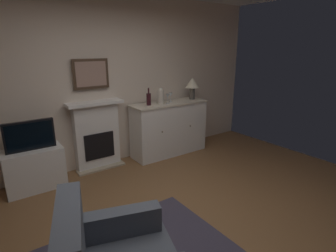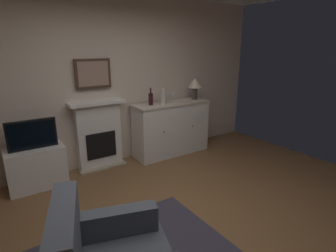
# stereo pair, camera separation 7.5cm
# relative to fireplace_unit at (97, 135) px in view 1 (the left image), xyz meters

# --- Properties ---
(ground_plane) EXTENTS (6.29, 4.41, 0.10)m
(ground_plane) POSITION_rel_fireplace_unit_xyz_m (0.16, -2.05, -0.60)
(ground_plane) COLOR brown
(ground_plane) RESTS_ON ground
(wall_rear) EXTENTS (6.29, 0.06, 2.73)m
(wall_rear) POSITION_rel_fireplace_unit_xyz_m (0.16, 0.13, 0.82)
(wall_rear) COLOR beige
(wall_rear) RESTS_ON ground_plane
(fireplace_unit) EXTENTS (0.87, 0.30, 1.10)m
(fireplace_unit) POSITION_rel_fireplace_unit_xyz_m (0.00, 0.00, 0.00)
(fireplace_unit) COLOR white
(fireplace_unit) RESTS_ON ground_plane
(framed_picture) EXTENTS (0.55, 0.04, 0.45)m
(framed_picture) POSITION_rel_fireplace_unit_xyz_m (-0.00, 0.05, 0.96)
(framed_picture) COLOR #473323
(sideboard_cabinet) EXTENTS (1.42, 0.49, 0.96)m
(sideboard_cabinet) POSITION_rel_fireplace_unit_xyz_m (1.30, -0.18, -0.07)
(sideboard_cabinet) COLOR white
(sideboard_cabinet) RESTS_ON ground_plane
(table_lamp) EXTENTS (0.26, 0.26, 0.40)m
(table_lamp) POSITION_rel_fireplace_unit_xyz_m (1.83, -0.18, 0.69)
(table_lamp) COLOR #4C4742
(table_lamp) RESTS_ON sideboard_cabinet
(wine_bottle) EXTENTS (0.08, 0.08, 0.29)m
(wine_bottle) POSITION_rel_fireplace_unit_xyz_m (0.88, -0.17, 0.52)
(wine_bottle) COLOR #331419
(wine_bottle) RESTS_ON sideboard_cabinet
(wine_glass_left) EXTENTS (0.07, 0.07, 0.16)m
(wine_glass_left) POSITION_rel_fireplace_unit_xyz_m (1.23, -0.24, 0.53)
(wine_glass_left) COLOR silver
(wine_glass_left) RESTS_ON sideboard_cabinet
(wine_glass_center) EXTENTS (0.07, 0.07, 0.16)m
(wine_glass_center) POSITION_rel_fireplace_unit_xyz_m (1.34, -0.17, 0.53)
(wine_glass_center) COLOR silver
(wine_glass_center) RESTS_ON sideboard_cabinet
(vase_decorative) EXTENTS (0.11, 0.11, 0.28)m
(vase_decorative) POSITION_rel_fireplace_unit_xyz_m (1.09, -0.23, 0.55)
(vase_decorative) COLOR beige
(vase_decorative) RESTS_ON sideboard_cabinet
(tv_cabinet) EXTENTS (0.75, 0.42, 0.58)m
(tv_cabinet) POSITION_rel_fireplace_unit_xyz_m (-0.97, -0.16, -0.26)
(tv_cabinet) COLOR white
(tv_cabinet) RESTS_ON ground_plane
(tv_set) EXTENTS (0.62, 0.07, 0.40)m
(tv_set) POSITION_rel_fireplace_unit_xyz_m (-0.98, -0.19, 0.23)
(tv_set) COLOR black
(tv_set) RESTS_ON tv_cabinet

